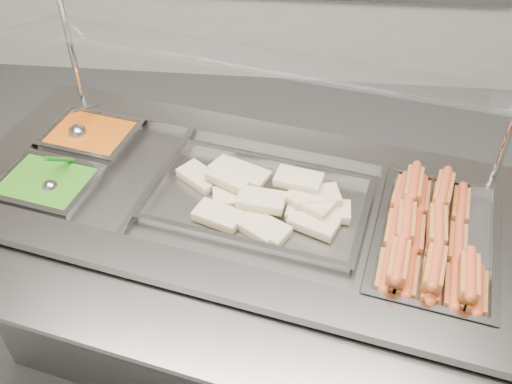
# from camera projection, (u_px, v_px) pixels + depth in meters

# --- Properties ---
(steam_counter) EXTENTS (1.93, 1.16, 0.86)m
(steam_counter) POSITION_uv_depth(u_px,v_px,m) (244.00, 281.00, 2.08)
(steam_counter) COLOR gray
(steam_counter) RESTS_ON ground
(tray_rail) EXTENTS (1.73, 0.70, 0.05)m
(tray_rail) POSITION_uv_depth(u_px,v_px,m) (180.00, 328.00, 1.47)
(tray_rail) COLOR gray
(tray_rail) RESTS_ON steam_counter
(sneeze_guard) EXTENTS (1.60, 0.61, 0.42)m
(sneeze_guard) POSITION_uv_depth(u_px,v_px,m) (262.00, 63.00, 1.70)
(sneeze_guard) COLOR silver
(sneeze_guard) RESTS_ON steam_counter
(pan_hotdogs) EXTENTS (0.43, 0.58, 0.10)m
(pan_hotdogs) POSITION_uv_depth(u_px,v_px,m) (434.00, 246.00, 1.68)
(pan_hotdogs) COLOR gray
(pan_hotdogs) RESTS_ON steam_counter
(pan_wraps) EXTENTS (0.72, 0.51, 0.07)m
(pan_wraps) POSITION_uv_depth(u_px,v_px,m) (259.00, 204.00, 1.79)
(pan_wraps) COLOR gray
(pan_wraps) RESTS_ON steam_counter
(pan_beans) EXTENTS (0.33, 0.29, 0.10)m
(pan_beans) POSITION_uv_depth(u_px,v_px,m) (92.00, 142.00, 2.05)
(pan_beans) COLOR gray
(pan_beans) RESTS_ON steam_counter
(pan_peas) EXTENTS (0.33, 0.29, 0.10)m
(pan_peas) POSITION_uv_depth(u_px,v_px,m) (49.00, 191.00, 1.86)
(pan_peas) COLOR gray
(pan_peas) RESTS_ON steam_counter
(hotdogs_in_buns) EXTENTS (0.33, 0.54, 0.11)m
(hotdogs_in_buns) POSITION_uv_depth(u_px,v_px,m) (429.00, 237.00, 1.64)
(hotdogs_in_buns) COLOR #A75823
(hotdogs_in_buns) RESTS_ON pan_hotdogs
(tortilla_wraps) EXTENTS (0.57, 0.36, 0.09)m
(tortilla_wraps) POSITION_uv_depth(u_px,v_px,m) (267.00, 199.00, 1.76)
(tortilla_wraps) COLOR #CFB48B
(tortilla_wraps) RESTS_ON pan_wraps
(ladle) EXTENTS (0.07, 0.19, 0.13)m
(ladle) POSITION_uv_depth(u_px,v_px,m) (78.00, 132.00, 2.02)
(ladle) COLOR #A3A2A7
(ladle) RESTS_ON pan_beans
(serving_spoon) EXTENTS (0.06, 0.17, 0.14)m
(serving_spoon) POSITION_uv_depth(u_px,v_px,m) (52.00, 182.00, 1.81)
(serving_spoon) COLOR #A3A2A7
(serving_spoon) RESTS_ON pan_peas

